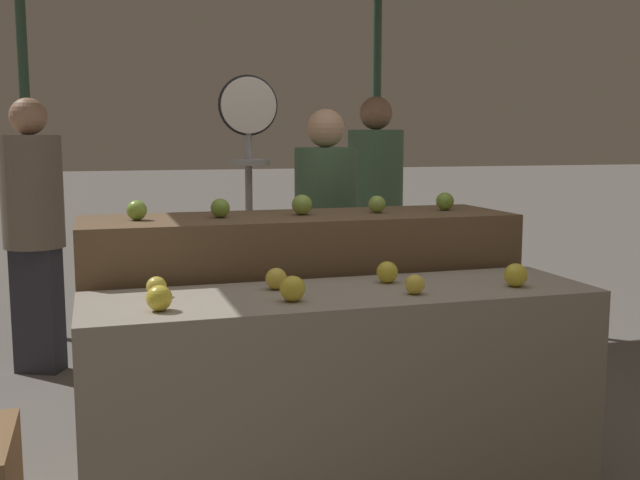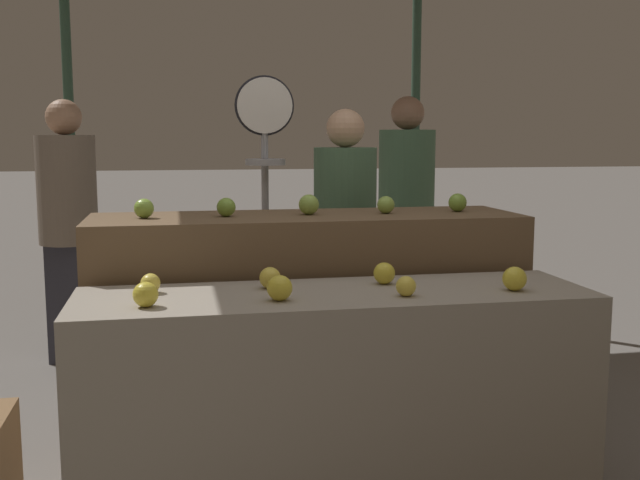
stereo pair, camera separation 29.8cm
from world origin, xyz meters
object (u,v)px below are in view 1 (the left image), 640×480
object	(u,v)px
person_customer_left	(375,203)
person_customer_right	(33,217)
produce_scale	(249,168)
person_vendor_at_scale	(326,232)

from	to	relation	value
person_customer_left	person_customer_right	size ratio (longest dim) A/B	1.03
produce_scale	person_customer_left	distance (m)	1.51
person_customer_left	person_customer_right	xyz separation A→B (m)	(-2.15, -0.04, -0.02)
person_customer_right	person_vendor_at_scale	bearing A→B (deg)	176.55
produce_scale	person_customer_left	xyz separation A→B (m)	(1.06, 1.03, -0.29)
person_customer_left	person_customer_right	bearing A→B (deg)	-20.08
person_customer_left	person_customer_right	distance (m)	2.15
person_vendor_at_scale	produce_scale	bearing A→B (deg)	-6.92
produce_scale	person_vendor_at_scale	bearing A→B (deg)	18.55
person_customer_left	person_vendor_at_scale	bearing A→B (deg)	33.79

